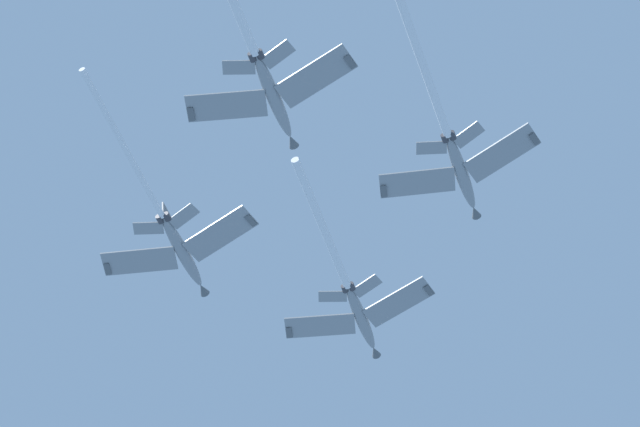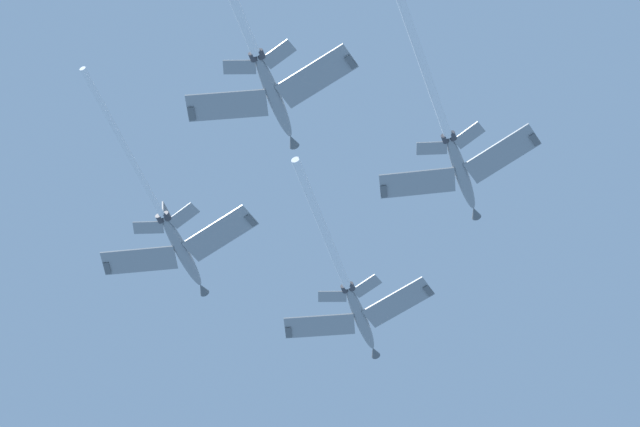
{
  "view_description": "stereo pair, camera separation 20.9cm",
  "coord_description": "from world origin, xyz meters",
  "px_view_note": "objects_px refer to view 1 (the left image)",
  "views": [
    {
      "loc": [
        -23.81,
        -19.64,
        1.58
      ],
      "look_at": [
        19.71,
        11.59,
        144.24
      ],
      "focal_mm": 71.06,
      "sensor_mm": 36.0,
      "label": 1
    },
    {
      "loc": [
        -23.94,
        -19.47,
        1.58
      ],
      "look_at": [
        19.71,
        11.59,
        144.24
      ],
      "focal_mm": 71.06,
      "sensor_mm": 36.0,
      "label": 2
    }
  ],
  "objects_px": {
    "jet_lead": "(349,289)",
    "jet_slot": "(257,57)",
    "jet_left_wing": "(171,231)",
    "jet_right_wing": "(446,129)"
  },
  "relations": [
    {
      "from": "jet_lead",
      "to": "jet_left_wing",
      "type": "relative_size",
      "value": 0.97
    },
    {
      "from": "jet_left_wing",
      "to": "jet_right_wing",
      "type": "bearing_deg",
      "value": -76.38
    },
    {
      "from": "jet_slot",
      "to": "jet_lead",
      "type": "bearing_deg",
      "value": 17.63
    },
    {
      "from": "jet_lead",
      "to": "jet_right_wing",
      "type": "distance_m",
      "value": 25.71
    },
    {
      "from": "jet_right_wing",
      "to": "jet_slot",
      "type": "relative_size",
      "value": 1.16
    },
    {
      "from": "jet_left_wing",
      "to": "jet_slot",
      "type": "distance_m",
      "value": 26.33
    },
    {
      "from": "jet_lead",
      "to": "jet_slot",
      "type": "relative_size",
      "value": 1.01
    },
    {
      "from": "jet_lead",
      "to": "jet_slot",
      "type": "height_order",
      "value": "jet_lead"
    },
    {
      "from": "jet_right_wing",
      "to": "jet_slot",
      "type": "height_order",
      "value": "jet_right_wing"
    },
    {
      "from": "jet_left_wing",
      "to": "jet_right_wing",
      "type": "xyz_separation_m",
      "value": [
        8.27,
        -34.13,
        -1.32
      ]
    }
  ]
}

